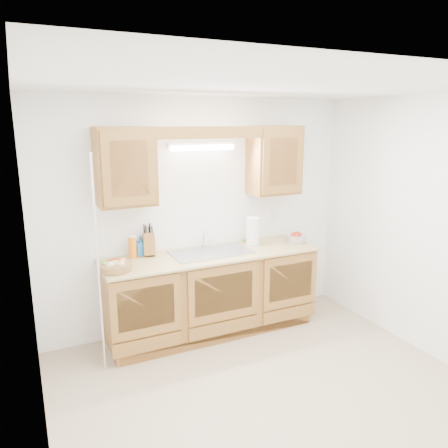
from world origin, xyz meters
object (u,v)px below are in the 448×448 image
paper_towel (253,231)px  fruit_basket (115,266)px  knife_block (149,244)px  apple_bowl (295,238)px

paper_towel → fruit_basket: bearing=-172.7°
fruit_basket → knife_block: (0.42, 0.33, 0.08)m
fruit_basket → apple_bowl: 2.06m
knife_block → apple_bowl: knife_block is taller
knife_block → apple_bowl: bearing=2.4°
fruit_basket → paper_towel: paper_towel is taller
knife_block → fruit_basket: bearing=-130.9°
fruit_basket → paper_towel: (1.57, 0.20, 0.11)m
fruit_basket → apple_bowl: (2.06, 0.08, 0.01)m
fruit_basket → knife_block: bearing=38.1°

